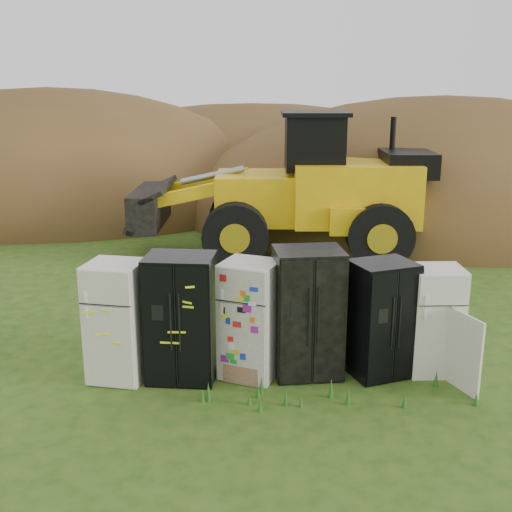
{
  "coord_description": "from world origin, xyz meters",
  "views": [
    {
      "loc": [
        -0.82,
        -8.89,
        4.32
      ],
      "look_at": [
        -0.32,
        2.0,
        1.31
      ],
      "focal_mm": 45.0,
      "sensor_mm": 36.0,
      "label": 1
    }
  ],
  "objects_px": {
    "fridge_black_side": "(181,318)",
    "fridge_black_right": "(381,319)",
    "fridge_dark_mid": "(308,313)",
    "fridge_open_door": "(434,320)",
    "wheel_loader": "(277,185)",
    "fridge_sticker": "(250,319)",
    "fridge_leftmost": "(117,321)"
  },
  "relations": [
    {
      "from": "fridge_sticker",
      "to": "fridge_dark_mid",
      "type": "height_order",
      "value": "fridge_dark_mid"
    },
    {
      "from": "fridge_black_side",
      "to": "fridge_open_door",
      "type": "xyz_separation_m",
      "value": [
        3.79,
        0.05,
        -0.12
      ]
    },
    {
      "from": "fridge_black_side",
      "to": "fridge_black_right",
      "type": "relative_size",
      "value": 1.08
    },
    {
      "from": "fridge_dark_mid",
      "to": "fridge_black_right",
      "type": "xyz_separation_m",
      "value": [
        1.09,
        -0.07,
        -0.09
      ]
    },
    {
      "from": "fridge_sticker",
      "to": "wheel_loader",
      "type": "relative_size",
      "value": 0.24
    },
    {
      "from": "fridge_black_right",
      "to": "wheel_loader",
      "type": "bearing_deg",
      "value": 80.26
    },
    {
      "from": "fridge_dark_mid",
      "to": "fridge_leftmost",
      "type": "bearing_deg",
      "value": 176.34
    },
    {
      "from": "fridge_dark_mid",
      "to": "fridge_sticker",
      "type": "bearing_deg",
      "value": 177.86
    },
    {
      "from": "fridge_leftmost",
      "to": "wheel_loader",
      "type": "xyz_separation_m",
      "value": [
        2.88,
        6.83,
        0.9
      ]
    },
    {
      "from": "fridge_black_side",
      "to": "fridge_sticker",
      "type": "distance_m",
      "value": 1.02
    },
    {
      "from": "fridge_sticker",
      "to": "fridge_black_right",
      "type": "bearing_deg",
      "value": 23.44
    },
    {
      "from": "fridge_black_side",
      "to": "fridge_sticker",
      "type": "bearing_deg",
      "value": 9.95
    },
    {
      "from": "wheel_loader",
      "to": "fridge_dark_mid",
      "type": "bearing_deg",
      "value": -87.38
    },
    {
      "from": "wheel_loader",
      "to": "fridge_leftmost",
      "type": "bearing_deg",
      "value": -109.69
    },
    {
      "from": "fridge_black_side",
      "to": "fridge_dark_mid",
      "type": "relative_size",
      "value": 0.97
    },
    {
      "from": "fridge_black_side",
      "to": "wheel_loader",
      "type": "relative_size",
      "value": 0.26
    },
    {
      "from": "fridge_leftmost",
      "to": "fridge_dark_mid",
      "type": "bearing_deg",
      "value": 13.83
    },
    {
      "from": "fridge_leftmost",
      "to": "fridge_dark_mid",
      "type": "xyz_separation_m",
      "value": [
        2.81,
        0.02,
        0.08
      ]
    },
    {
      "from": "fridge_dark_mid",
      "to": "fridge_open_door",
      "type": "bearing_deg",
      "value": -4.61
    },
    {
      "from": "fridge_leftmost",
      "to": "fridge_black_right",
      "type": "xyz_separation_m",
      "value": [
        3.91,
        -0.05,
        -0.01
      ]
    },
    {
      "from": "fridge_leftmost",
      "to": "fridge_open_door",
      "type": "relative_size",
      "value": 1.08
    },
    {
      "from": "fridge_sticker",
      "to": "fridge_leftmost",
      "type": "bearing_deg",
      "value": -155.78
    },
    {
      "from": "fridge_open_door",
      "to": "fridge_sticker",
      "type": "bearing_deg",
      "value": -178.95
    },
    {
      "from": "wheel_loader",
      "to": "fridge_open_door",
      "type": "bearing_deg",
      "value": -71.68
    },
    {
      "from": "fridge_black_side",
      "to": "fridge_sticker",
      "type": "relative_size",
      "value": 1.07
    },
    {
      "from": "fridge_black_right",
      "to": "wheel_loader",
      "type": "height_order",
      "value": "wheel_loader"
    },
    {
      "from": "fridge_sticker",
      "to": "fridge_open_door",
      "type": "xyz_separation_m",
      "value": [
        2.77,
        0.01,
        -0.06
      ]
    },
    {
      "from": "fridge_dark_mid",
      "to": "fridge_black_right",
      "type": "relative_size",
      "value": 1.11
    },
    {
      "from": "fridge_open_door",
      "to": "wheel_loader",
      "type": "distance_m",
      "value": 7.14
    },
    {
      "from": "fridge_leftmost",
      "to": "wheel_loader",
      "type": "relative_size",
      "value": 0.24
    },
    {
      "from": "fridge_leftmost",
      "to": "fridge_black_side",
      "type": "relative_size",
      "value": 0.94
    },
    {
      "from": "fridge_black_side",
      "to": "fridge_black_right",
      "type": "height_order",
      "value": "fridge_black_side"
    }
  ]
}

